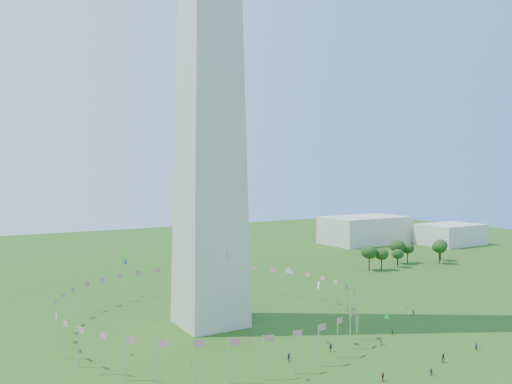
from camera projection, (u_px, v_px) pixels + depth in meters
washington_monument at (209, 14)px, 134.50m from camera, size 16.80×16.80×169.00m
flag_ring at (210, 308)px, 137.30m from camera, size 80.24×80.24×9.00m
gov_building_east_a at (365, 230)px, 299.58m from camera, size 50.00×30.00×16.00m
gov_building_east_b at (451, 234)px, 294.23m from camera, size 35.00×25.00×12.00m
crowd at (364, 380)px, 97.93m from camera, size 96.05×64.97×1.98m
kites_aloft at (291, 269)px, 118.27m from camera, size 83.19×86.00×38.25m
tree_line_east at (406, 254)px, 226.05m from camera, size 53.79×16.33×10.99m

